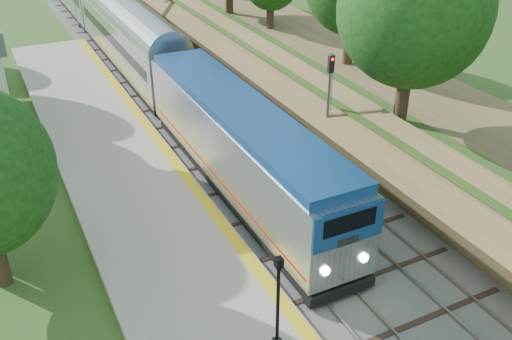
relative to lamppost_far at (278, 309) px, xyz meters
name	(u,v)px	position (x,y,z in m)	size (l,w,h in m)	color
trackbed	(103,12)	(5.62, 50.85, -2.10)	(9.50, 170.00, 0.28)	#4C4944
platform	(173,255)	(-1.58, 6.85, -1.98)	(6.40, 68.00, 0.38)	#A19682
yellow_stripe	(231,235)	(1.27, 6.85, -1.78)	(0.55, 68.00, 0.01)	gold
lamppost_far	(278,309)	(0.00, 0.00, 0.00)	(0.40, 0.40, 4.00)	black
signal_farside	(329,94)	(9.82, 12.22, 1.67)	(0.33, 0.26, 6.08)	slate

